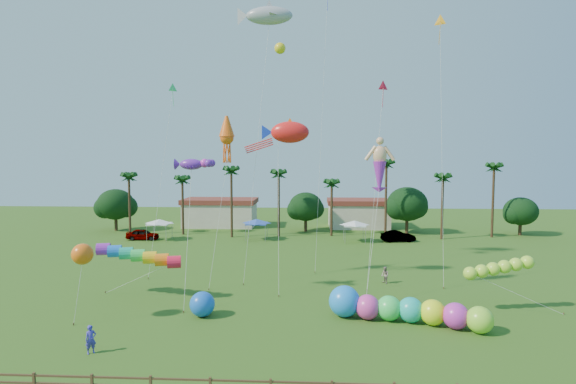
{
  "coord_description": "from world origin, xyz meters",
  "views": [
    {
      "loc": [
        1.98,
        -27.16,
        11.77
      ],
      "look_at": [
        0.0,
        10.0,
        9.0
      ],
      "focal_mm": 28.0,
      "sensor_mm": 36.0,
      "label": 1
    }
  ],
  "objects_px": {
    "spectator_a": "(91,339)",
    "blue_ball": "(202,304)",
    "caterpillar_inflatable": "(401,309)",
    "spectator_b": "(385,275)",
    "car_a": "(143,234)",
    "car_b": "(398,236)"
  },
  "relations": [
    {
      "from": "car_a",
      "to": "spectator_a",
      "type": "height_order",
      "value": "spectator_a"
    },
    {
      "from": "car_a",
      "to": "spectator_a",
      "type": "distance_m",
      "value": 39.23
    },
    {
      "from": "spectator_a",
      "to": "blue_ball",
      "type": "height_order",
      "value": "blue_ball"
    },
    {
      "from": "car_b",
      "to": "spectator_b",
      "type": "xyz_separation_m",
      "value": [
        -5.33,
        -21.71,
        0.02
      ]
    },
    {
      "from": "car_a",
      "to": "caterpillar_inflatable",
      "type": "bearing_deg",
      "value": -137.27
    },
    {
      "from": "caterpillar_inflatable",
      "to": "spectator_b",
      "type": "bearing_deg",
      "value": 103.2
    },
    {
      "from": "blue_ball",
      "to": "car_a",
      "type": "bearing_deg",
      "value": 117.92
    },
    {
      "from": "caterpillar_inflatable",
      "to": "blue_ball",
      "type": "bearing_deg",
      "value": -165.72
    },
    {
      "from": "blue_ball",
      "to": "caterpillar_inflatable",
      "type": "bearing_deg",
      "value": -1.8
    },
    {
      "from": "caterpillar_inflatable",
      "to": "blue_ball",
      "type": "xyz_separation_m",
      "value": [
        -14.56,
        0.46,
        -0.04
      ]
    },
    {
      "from": "spectator_b",
      "to": "caterpillar_inflatable",
      "type": "bearing_deg",
      "value": -28.2
    },
    {
      "from": "car_b",
      "to": "spectator_b",
      "type": "distance_m",
      "value": 22.36
    },
    {
      "from": "car_a",
      "to": "car_b",
      "type": "bearing_deg",
      "value": -91.14
    },
    {
      "from": "caterpillar_inflatable",
      "to": "spectator_a",
      "type": "bearing_deg",
      "value": -146.47
    },
    {
      "from": "spectator_a",
      "to": "blue_ball",
      "type": "distance_m",
      "value": 8.44
    },
    {
      "from": "car_b",
      "to": "spectator_b",
      "type": "height_order",
      "value": "spectator_b"
    },
    {
      "from": "spectator_b",
      "to": "caterpillar_inflatable",
      "type": "relative_size",
      "value": 0.14
    },
    {
      "from": "blue_ball",
      "to": "spectator_a",
      "type": "bearing_deg",
      "value": -127.86
    },
    {
      "from": "car_a",
      "to": "car_b",
      "type": "relative_size",
      "value": 0.98
    },
    {
      "from": "car_a",
      "to": "blue_ball",
      "type": "height_order",
      "value": "blue_ball"
    },
    {
      "from": "spectator_a",
      "to": "blue_ball",
      "type": "relative_size",
      "value": 0.93
    },
    {
      "from": "caterpillar_inflatable",
      "to": "blue_ball",
      "type": "relative_size",
      "value": 6.01
    }
  ]
}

